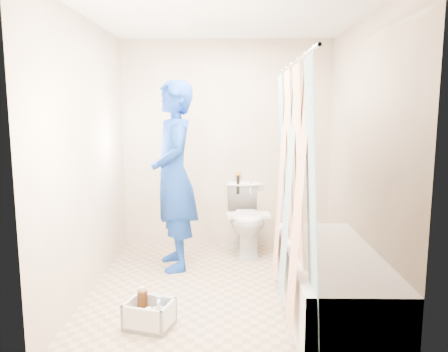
{
  "coord_description": "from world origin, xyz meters",
  "views": [
    {
      "loc": [
        0.05,
        -3.76,
        1.61
      ],
      "look_at": [
        -0.01,
        0.25,
        1.0
      ],
      "focal_mm": 35.0,
      "sensor_mm": 36.0,
      "label": 1
    }
  ],
  "objects_px": {
    "plumber": "(174,176)",
    "bathtub": "(330,279)",
    "toilet": "(247,218)",
    "cleaning_caddy": "(151,315)"
  },
  "relations": [
    {
      "from": "plumber",
      "to": "bathtub",
      "type": "bearing_deg",
      "value": 37.2
    },
    {
      "from": "toilet",
      "to": "plumber",
      "type": "distance_m",
      "value": 1.06
    },
    {
      "from": "plumber",
      "to": "cleaning_caddy",
      "type": "height_order",
      "value": "plumber"
    },
    {
      "from": "plumber",
      "to": "toilet",
      "type": "bearing_deg",
      "value": 106.35
    },
    {
      "from": "bathtub",
      "to": "cleaning_caddy",
      "type": "xyz_separation_m",
      "value": [
        -1.39,
        -0.29,
        -0.17
      ]
    },
    {
      "from": "bathtub",
      "to": "plumber",
      "type": "distance_m",
      "value": 1.83
    },
    {
      "from": "bathtub",
      "to": "toilet",
      "type": "distance_m",
      "value": 1.62
    },
    {
      "from": "cleaning_caddy",
      "to": "bathtub",
      "type": "bearing_deg",
      "value": 27.99
    },
    {
      "from": "bathtub",
      "to": "toilet",
      "type": "height_order",
      "value": "toilet"
    },
    {
      "from": "plumber",
      "to": "cleaning_caddy",
      "type": "relative_size",
      "value": 4.83
    }
  ]
}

